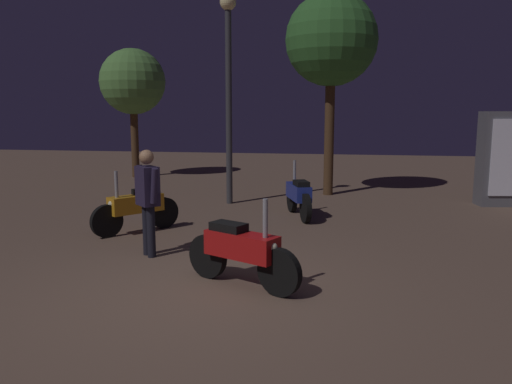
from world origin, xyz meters
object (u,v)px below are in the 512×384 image
streetlamp_near (229,72)px  person_rider_beside (148,194)px  motorcycle_orange_parked_left (136,208)px  motorcycle_red_foreground (241,251)px  motorcycle_blue_parked_right (299,195)px

streetlamp_near → person_rider_beside: bearing=-92.5°
motorcycle_orange_parked_left → motorcycle_red_foreground: bearing=83.2°
motorcycle_orange_parked_left → streetlamp_near: streetlamp_near is taller
motorcycle_red_foreground → motorcycle_blue_parked_right: size_ratio=0.95×
motorcycle_blue_parked_right → person_rider_beside: bearing=129.4°
motorcycle_blue_parked_right → streetlamp_near: streetlamp_near is taller
person_rider_beside → streetlamp_near: bearing=-137.3°
motorcycle_red_foreground → person_rider_beside: person_rider_beside is taller
motorcycle_red_foreground → motorcycle_orange_parked_left: (-2.36, 2.40, 0.00)m
motorcycle_red_foreground → person_rider_beside: 1.97m
motorcycle_blue_parked_right → streetlamp_near: bearing=34.0°
person_rider_beside → streetlamp_near: 4.86m
motorcycle_orange_parked_left → motorcycle_blue_parked_right: bearing=162.8°
streetlamp_near → motorcycle_blue_parked_right: bearing=-36.4°
streetlamp_near → motorcycle_orange_parked_left: bearing=-107.4°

